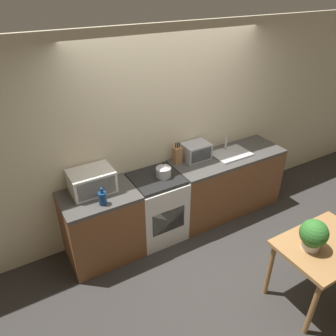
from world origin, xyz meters
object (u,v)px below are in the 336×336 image
object	(u,v)px
kettle	(164,170)
microwave	(92,181)
bottle	(103,198)
toaster_oven	(196,151)
stove_range	(157,207)
dining_table	(324,252)

from	to	relation	value
kettle	microwave	size ratio (longest dim) A/B	0.42
bottle	toaster_oven	bearing A→B (deg)	13.33
kettle	bottle	xyz separation A→B (m)	(-0.85, -0.16, -0.01)
stove_range	bottle	bearing A→B (deg)	-166.05
stove_range	dining_table	distance (m)	1.99
kettle	toaster_oven	world-z (taller)	toaster_oven
kettle	dining_table	distance (m)	1.95
microwave	toaster_oven	size ratio (longest dim) A/B	1.38
microwave	dining_table	bearing A→B (deg)	-46.36
microwave	bottle	xyz separation A→B (m)	(0.01, -0.30, -0.05)
bottle	toaster_oven	xyz separation A→B (m)	(1.44, 0.34, 0.03)
kettle	dining_table	size ratio (longest dim) A/B	0.22
kettle	bottle	distance (m)	0.86
stove_range	bottle	size ratio (longest dim) A/B	4.43
microwave	stove_range	bearing A→B (deg)	-8.22
bottle	toaster_oven	size ratio (longest dim) A/B	0.57
microwave	dining_table	size ratio (longest dim) A/B	0.52
kettle	microwave	distance (m)	0.87
kettle	stove_range	bearing A→B (deg)	166.10
stove_range	bottle	world-z (taller)	bottle
stove_range	microwave	size ratio (longest dim) A/B	1.83
kettle	bottle	world-z (taller)	kettle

